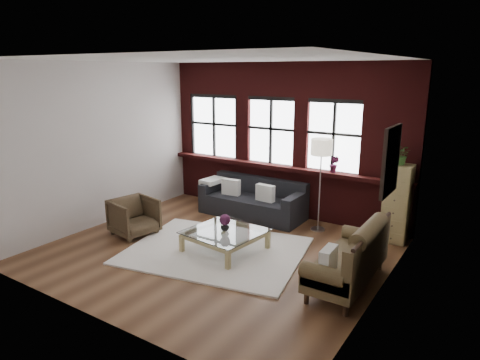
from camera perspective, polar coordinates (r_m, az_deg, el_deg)
The scene contains 26 objects.
floor at distance 7.51m, azimuth -3.18°, elevation -9.39°, with size 5.50×5.50×0.00m, color #52321E.
ceiling at distance 6.88m, azimuth -3.56°, elevation 15.81°, with size 5.50×5.50×0.00m, color white.
wall_back at distance 9.12m, azimuth 6.01°, elevation 5.33°, with size 5.50×5.50×0.00m, color beige.
wall_front at distance 5.28m, azimuth -19.61°, elevation -2.17°, with size 5.50×5.50×0.00m, color beige.
wall_left at distance 8.91m, azimuth -17.82°, elevation 4.49°, with size 5.00×5.00×0.00m, color beige.
wall_right at distance 5.87m, azimuth 18.85°, elevation -0.49°, with size 5.00×5.00×0.00m, color beige.
brick_backwall at distance 9.07m, azimuth 5.84°, elevation 5.28°, with size 5.50×0.12×3.20m, color #420F0F, non-canonical shape.
sill_ledge at distance 9.10m, azimuth 5.49°, elevation 1.72°, with size 5.50×0.30×0.08m, color #420F0F.
window_left at distance 10.00m, azimuth -3.39°, elevation 7.05°, with size 1.38×0.10×1.50m, color black, non-canonical shape.
window_mid at distance 9.20m, azimuth 4.22°, elevation 6.39°, with size 1.38×0.10×1.50m, color black, non-canonical shape.
window_right at distance 8.62m, azimuth 12.43°, elevation 5.54°, with size 1.38×0.10×1.50m, color black, non-canonical shape.
wall_poster at distance 6.10m, azimuth 19.48°, elevation 2.43°, with size 0.05×0.74×0.94m, color black, non-canonical shape.
shag_rug at distance 7.48m, azimuth -3.26°, elevation -9.36°, with size 2.92×2.30×0.03m, color white.
dark_sofa at distance 9.08m, azimuth 1.65°, elevation -2.39°, with size 2.22×0.90×0.81m, color black, non-canonical shape.
pillow_a at distance 9.20m, azimuth -1.20°, elevation -0.94°, with size 0.40×0.14×0.34m, color silver.
pillow_b at distance 8.77m, azimuth 3.39°, elevation -1.74°, with size 0.40×0.14×0.34m, color silver.
vintage_settee at distance 6.38m, azimuth 14.16°, elevation -9.61°, with size 0.80×1.80×0.96m, color #504025, non-canonical shape.
pillow_settee at distance 5.89m, azimuth 11.69°, elevation -10.40°, with size 0.14×0.38×0.34m, color silver.
armchair at distance 8.33m, azimuth -13.93°, elevation -4.78°, with size 0.75×0.77×0.70m, color #3D2F1E.
coffee_table at distance 7.41m, azimuth -2.00°, elevation -8.16°, with size 1.17×1.17×0.39m, color tan, non-canonical shape.
vase at distance 7.31m, azimuth -2.02°, elevation -6.18°, with size 0.15×0.15×0.16m, color #B2B2B2.
flowers at distance 7.27m, azimuth -2.02°, elevation -5.32°, with size 0.19×0.19×0.19m, color #4E1A3B.
drawer_chest at distance 8.19m, azimuth 20.21°, elevation -2.95°, with size 0.44×0.44×1.42m, color tan.
potted_plant_top at distance 7.98m, azimuth 20.76°, elevation 3.14°, with size 0.32×0.27×0.35m, color #2D5923.
floor_lamp at distance 8.27m, azimuth 10.63°, elevation -0.24°, with size 0.40×0.40×1.95m, color #A5A5A8, non-canonical shape.
sill_plant at distance 8.56m, azimuth 12.45°, elevation 2.07°, with size 0.19×0.15×0.34m, color #4E1A3B.
Camera 1 is at (4.08, -5.53, 3.04)m, focal length 32.00 mm.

